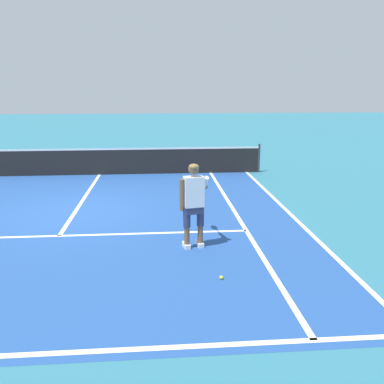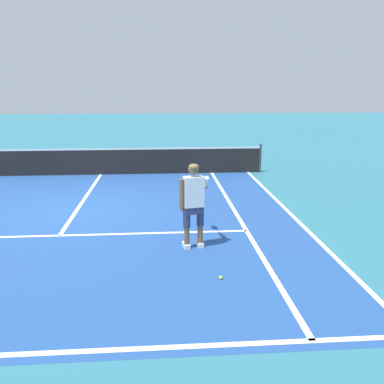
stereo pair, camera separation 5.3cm
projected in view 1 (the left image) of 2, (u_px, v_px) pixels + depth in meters
The scene contains 9 objects.
ground_plane at pixel (76, 211), 10.63m from camera, with size 80.00×80.00×0.00m, color teal.
court_inner_surface at pixel (70, 219), 9.98m from camera, with size 10.98×10.92×0.00m, color #234C93.
line_service at pixel (59, 236), 8.88m from camera, with size 8.23×0.10×0.01m, color white.
line_centre_service at pixel (85, 197), 11.97m from camera, with size 0.10×6.40×0.01m, color white.
line_singles_right at pixel (237, 215), 10.30m from camera, with size 0.10×10.52×0.01m, color white.
line_doubles_right at pixel (290, 214), 10.41m from camera, with size 0.10×10.52×0.01m, color white.
tennis_net at pixel (99, 161), 14.93m from camera, with size 11.96×0.08×1.07m.
tennis_player at pixel (194, 200), 8.03m from camera, with size 0.59×1.19×1.71m.
tennis_ball_near_feet at pixel (221, 278), 6.87m from camera, with size 0.07×0.07×0.07m, color #CCE02D.
Camera 1 is at (2.19, -10.39, 3.14)m, focal length 38.34 mm.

